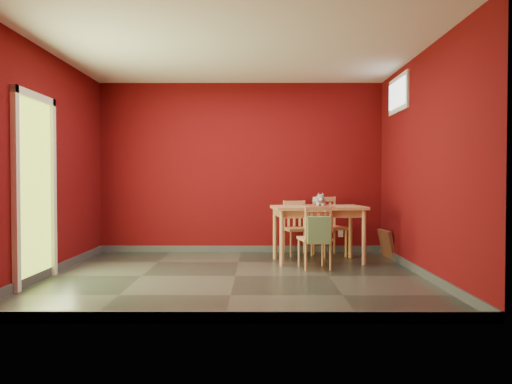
{
  "coord_description": "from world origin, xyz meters",
  "views": [
    {
      "loc": [
        0.27,
        -5.97,
        1.16
      ],
      "look_at": [
        0.25,
        0.45,
        1.0
      ],
      "focal_mm": 35.0,
      "sensor_mm": 36.0,
      "label": 1
    }
  ],
  "objects_px": {
    "dining_table": "(318,213)",
    "chair_far_left": "(297,227)",
    "picture_frame": "(387,244)",
    "cat": "(319,199)",
    "chair_far_right": "(328,226)",
    "tote_bag": "(319,230)",
    "chair_near": "(315,237)"
  },
  "relations": [
    {
      "from": "cat",
      "to": "chair_far_left",
      "type": "bearing_deg",
      "value": 83.9
    },
    {
      "from": "chair_far_left",
      "to": "chair_far_right",
      "type": "bearing_deg",
      "value": -12.22
    },
    {
      "from": "chair_far_left",
      "to": "picture_frame",
      "type": "xyz_separation_m",
      "value": [
        1.31,
        -0.28,
        -0.22
      ]
    },
    {
      "from": "chair_far_right",
      "to": "dining_table",
      "type": "bearing_deg",
      "value": -112.06
    },
    {
      "from": "chair_far_left",
      "to": "tote_bag",
      "type": "distance_m",
      "value": 1.45
    },
    {
      "from": "chair_far_right",
      "to": "tote_bag",
      "type": "height_order",
      "value": "chair_far_right"
    },
    {
      "from": "dining_table",
      "to": "chair_near",
      "type": "height_order",
      "value": "chair_near"
    },
    {
      "from": "tote_bag",
      "to": "cat",
      "type": "relative_size",
      "value": 1.05
    },
    {
      "from": "chair_near",
      "to": "cat",
      "type": "xyz_separation_m",
      "value": [
        0.13,
        0.66,
        0.47
      ]
    },
    {
      "from": "chair_far_left",
      "to": "cat",
      "type": "xyz_separation_m",
      "value": [
        0.27,
        -0.58,
        0.46
      ]
    },
    {
      "from": "dining_table",
      "to": "chair_far_left",
      "type": "relative_size",
      "value": 1.61
    },
    {
      "from": "chair_far_left",
      "to": "tote_bag",
      "type": "height_order",
      "value": "chair_far_left"
    },
    {
      "from": "chair_near",
      "to": "chair_far_right",
      "type": "bearing_deg",
      "value": 73.83
    },
    {
      "from": "dining_table",
      "to": "chair_near",
      "type": "distance_m",
      "value": 0.65
    },
    {
      "from": "dining_table",
      "to": "tote_bag",
      "type": "bearing_deg",
      "value": -95.84
    },
    {
      "from": "chair_far_right",
      "to": "tote_bag",
      "type": "bearing_deg",
      "value": -102.9
    },
    {
      "from": "cat",
      "to": "picture_frame",
      "type": "xyz_separation_m",
      "value": [
        1.04,
        0.3,
        -0.68
      ]
    },
    {
      "from": "tote_bag",
      "to": "cat",
      "type": "xyz_separation_m",
      "value": [
        0.1,
        0.86,
        0.36
      ]
    },
    {
      "from": "dining_table",
      "to": "cat",
      "type": "distance_m",
      "value": 0.21
    },
    {
      "from": "chair_near",
      "to": "dining_table",
      "type": "bearing_deg",
      "value": 79.92
    },
    {
      "from": "dining_table",
      "to": "tote_bag",
      "type": "height_order",
      "value": "dining_table"
    },
    {
      "from": "chair_far_left",
      "to": "chair_far_right",
      "type": "xyz_separation_m",
      "value": [
        0.47,
        -0.1,
        0.03
      ]
    },
    {
      "from": "chair_near",
      "to": "picture_frame",
      "type": "distance_m",
      "value": 1.53
    },
    {
      "from": "cat",
      "to": "chair_near",
      "type": "bearing_deg",
      "value": -132.03
    },
    {
      "from": "chair_far_left",
      "to": "picture_frame",
      "type": "distance_m",
      "value": 1.36
    },
    {
      "from": "dining_table",
      "to": "tote_bag",
      "type": "relative_size",
      "value": 3.26
    },
    {
      "from": "dining_table",
      "to": "chair_near",
      "type": "xyz_separation_m",
      "value": [
        -0.1,
        -0.58,
        -0.27
      ]
    },
    {
      "from": "dining_table",
      "to": "cat",
      "type": "relative_size",
      "value": 3.42
    },
    {
      "from": "tote_bag",
      "to": "picture_frame",
      "type": "bearing_deg",
      "value": 45.32
    },
    {
      "from": "tote_bag",
      "to": "picture_frame",
      "type": "relative_size",
      "value": 0.96
    },
    {
      "from": "picture_frame",
      "to": "cat",
      "type": "bearing_deg",
      "value": -164.13
    },
    {
      "from": "chair_near",
      "to": "cat",
      "type": "bearing_deg",
      "value": 79.09
    }
  ]
}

